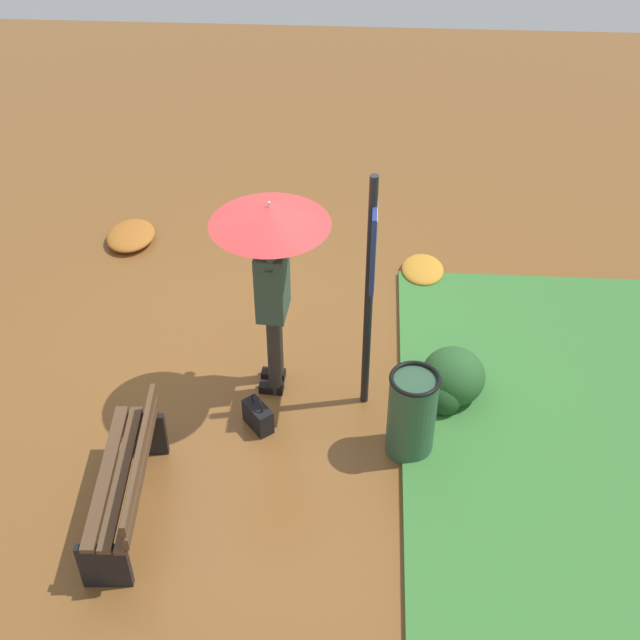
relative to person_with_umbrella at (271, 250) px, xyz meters
The scene contains 10 objects.
ground_plane 1.61m from the person_with_umbrella, 146.08° to the right, with size 18.00×18.00×0.00m, color brown.
grass_verge 3.52m from the person_with_umbrella, 80.46° to the left, with size 4.80×4.00×0.05m.
person_with_umbrella is the anchor object (origin of this frame).
info_sign_post 0.82m from the person_with_umbrella, 84.61° to the left, with size 0.44×0.07×2.30m.
handbag 1.50m from the person_with_umbrella, 14.31° to the right, with size 0.32×0.30×0.37m.
park_bench 2.10m from the person_with_umbrella, 33.85° to the right, with size 1.40×0.45×0.75m.
trash_bin 1.76m from the person_with_umbrella, 61.50° to the left, with size 0.42×0.42×0.83m.
shrub_cluster 2.04m from the person_with_umbrella, 89.13° to the left, with size 0.63×0.57×0.51m.
leaf_pile_near_person 2.79m from the person_with_umbrella, 143.82° to the left, with size 0.57×0.45×0.12m.
leaf_pile_by_bench 3.37m from the person_with_umbrella, 140.84° to the right, with size 0.67×0.54×0.15m.
Camera 1 is at (5.89, 0.97, 5.36)m, focal length 47.16 mm.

